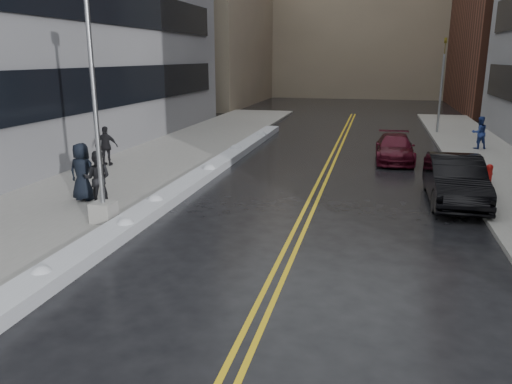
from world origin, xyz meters
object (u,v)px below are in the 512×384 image
Objects in this scene: fire_hydrant at (489,172)px; pedestrian_east at (479,133)px; pedestrian_b at (98,178)px; car_maroon at (395,148)px; pedestrian_c at (82,172)px; pedestrian_d at (106,146)px; car_black at (455,180)px; lamppost at (98,143)px; traffic_signal at (442,82)px.

fire_hydrant is 0.42× the size of pedestrian_east.
fire_hydrant is 14.85m from pedestrian_b.
fire_hydrant is 0.16× the size of car_maroon.
pedestrian_c is 1.11× the size of pedestrian_d.
car_maroon is at bearing 20.07° from pedestrian_east.
fire_hydrant is 0.15× the size of car_black.
pedestrian_east is at bearing -153.89° from pedestrian_b.
pedestrian_d reaches higher than car_black.
lamppost is at bearing 105.44° from pedestrian_b.
fire_hydrant is at bearing 62.97° from pedestrian_east.
pedestrian_b is 0.41× the size of car_maroon.
lamppost reaches higher than car_black.
lamppost is 1.53× the size of car_black.
car_black is 1.12× the size of car_maroon.
pedestrian_c is at bearing -45.10° from pedestrian_b.
fire_hydrant is at bearing -154.54° from pedestrian_c.
lamppost reaches higher than pedestrian_d.
traffic_signal reaches higher than fire_hydrant.
pedestrian_b is at bearing -154.34° from fire_hydrant.
pedestrian_c is 14.81m from car_maroon.
car_black is at bearing 56.18° from pedestrian_east.
pedestrian_c is at bearing 133.85° from lamppost.
lamppost is at bearing 30.22° from pedestrian_east.
pedestrian_east is at bearing -134.84° from pedestrian_c.
fire_hydrant is at bearing -87.95° from traffic_signal.
pedestrian_east is 5.87m from car_maroon.
pedestrian_b is at bearing 124.42° from lamppost.
traffic_signal is at bearing -141.21° from pedestrian_b.
fire_hydrant is at bearing -51.16° from car_maroon.
pedestrian_b is 6.46m from pedestrian_d.
pedestrian_c is (-14.20, -6.02, 0.60)m from fire_hydrant.
fire_hydrant is at bearing 58.90° from car_black.
pedestrian_east is 0.39× the size of car_maroon.
pedestrian_c is at bearing -157.01° from fire_hydrant.
car_maroon is (-1.83, 7.04, -0.18)m from car_black.
car_maroon is at bearing -133.82° from pedestrian_c.
pedestrian_east reaches higher than fire_hydrant.
lamppost is 15.16m from car_maroon.
lamppost is 3.07m from pedestrian_c.
pedestrian_b is at bearing 25.05° from pedestrian_east.
traffic_signal is 24.37m from pedestrian_c.
car_black is (14.66, -2.15, -0.23)m from pedestrian_d.
fire_hydrant is 0.40× the size of pedestrian_b.
car_black is at bearing -163.25° from pedestrian_c.
pedestrian_east is (17.31, 8.66, -0.03)m from pedestrian_d.
lamppost is at bearing -146.96° from fire_hydrant.
traffic_signal reaches higher than pedestrian_east.
pedestrian_b is at bearing -122.23° from traffic_signal.
car_maroon is at bearing 103.99° from car_black.
pedestrian_east is (0.98, 7.97, 0.47)m from fire_hydrant.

